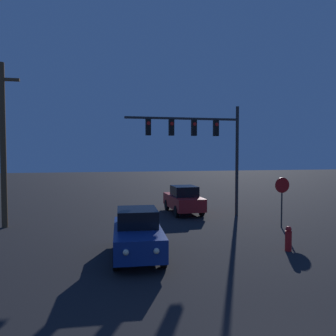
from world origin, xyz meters
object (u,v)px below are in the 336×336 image
(utility_pole, at_px, (3,143))
(fire_hydrant, at_px, (288,239))
(car_far, at_px, (184,200))
(traffic_signal_mast, at_px, (202,138))
(car_near, at_px, (137,233))
(stop_sign, at_px, (282,192))

(utility_pole, relative_size, fire_hydrant, 8.58)
(car_far, bearing_deg, fire_hydrant, -78.74)
(utility_pole, bearing_deg, traffic_signal_mast, 4.51)
(utility_pole, bearing_deg, car_near, -44.27)
(car_far, relative_size, utility_pole, 0.50)
(stop_sign, bearing_deg, traffic_signal_mast, 131.59)
(stop_sign, xyz_separation_m, utility_pole, (-13.32, 2.59, 2.42))
(stop_sign, distance_m, utility_pole, 13.79)
(utility_pole, bearing_deg, stop_sign, -11.01)
(stop_sign, relative_size, fire_hydrant, 2.63)
(car_near, height_order, utility_pole, utility_pole)
(traffic_signal_mast, height_order, stop_sign, traffic_signal_mast)
(stop_sign, height_order, utility_pole, utility_pole)
(car_far, height_order, utility_pole, utility_pole)
(traffic_signal_mast, bearing_deg, fire_hydrant, -80.42)
(traffic_signal_mast, height_order, utility_pole, utility_pole)
(traffic_signal_mast, bearing_deg, utility_pole, -175.49)
(traffic_signal_mast, bearing_deg, car_near, -123.75)
(car_near, relative_size, stop_sign, 1.64)
(car_far, relative_size, traffic_signal_mast, 0.61)
(car_near, bearing_deg, utility_pole, -41.59)
(traffic_signal_mast, distance_m, utility_pole, 10.34)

